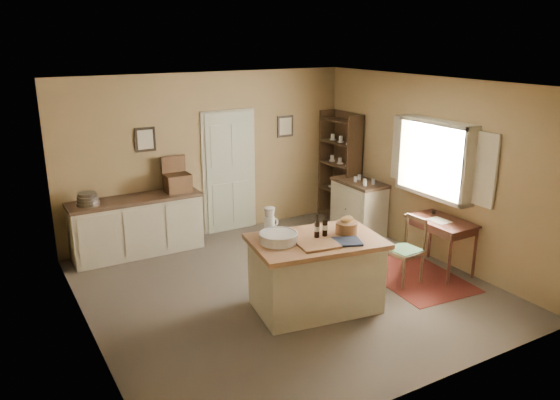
% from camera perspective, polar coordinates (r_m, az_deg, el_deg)
% --- Properties ---
extents(ground, '(5.00, 5.00, 0.00)m').
position_cam_1_polar(ground, '(7.42, 0.62, -9.22)').
color(ground, '#63574B').
rests_on(ground, ground).
extents(wall_back, '(5.00, 0.10, 2.70)m').
position_cam_1_polar(wall_back, '(9.10, -7.43, 4.63)').
color(wall_back, olive).
rests_on(wall_back, ground).
extents(wall_front, '(5.00, 0.10, 2.70)m').
position_cam_1_polar(wall_front, '(5.06, 15.32, -6.00)').
color(wall_front, olive).
rests_on(wall_front, ground).
extents(wall_left, '(0.10, 5.00, 2.70)m').
position_cam_1_polar(wall_left, '(6.10, -20.00, -2.47)').
color(wall_left, olive).
rests_on(wall_left, ground).
extents(wall_right, '(0.10, 5.00, 2.70)m').
position_cam_1_polar(wall_right, '(8.44, 15.43, 3.18)').
color(wall_right, olive).
rests_on(wall_right, ground).
extents(ceiling, '(5.00, 5.00, 0.00)m').
position_cam_1_polar(ceiling, '(6.68, 0.69, 12.05)').
color(ceiling, silver).
rests_on(ceiling, wall_back).
extents(door, '(0.97, 0.06, 2.11)m').
position_cam_1_polar(door, '(9.28, -5.30, 3.07)').
color(door, '#B2B79E').
rests_on(door, ground).
extents(framed_prints, '(2.82, 0.02, 0.38)m').
position_cam_1_polar(framed_prints, '(9.09, -6.30, 7.03)').
color(framed_prints, black).
rests_on(framed_prints, ground).
extents(window, '(0.25, 1.99, 1.12)m').
position_cam_1_polar(window, '(8.21, 16.14, 4.18)').
color(window, '#B7AE95').
rests_on(window, ground).
extents(work_island, '(1.70, 1.25, 1.20)m').
position_cam_1_polar(work_island, '(6.76, 3.67, -7.47)').
color(work_island, '#B7AE95').
rests_on(work_island, ground).
extents(sideboard, '(1.99, 0.57, 1.18)m').
position_cam_1_polar(sideboard, '(8.65, -14.65, -2.44)').
color(sideboard, '#B7AE95').
rests_on(sideboard, ground).
extents(rug, '(1.23, 1.68, 0.01)m').
position_cam_1_polar(rug, '(7.97, 13.82, -7.76)').
color(rug, '#571B12').
rests_on(rug, ground).
extents(writing_desk, '(0.57, 0.93, 0.82)m').
position_cam_1_polar(writing_desk, '(8.03, 16.49, -2.67)').
color(writing_desk, '#351811').
rests_on(writing_desk, ground).
extents(desk_chair, '(0.44, 0.44, 0.89)m').
position_cam_1_polar(desk_chair, '(7.62, 12.88, -5.27)').
color(desk_chair, '#332215').
rests_on(desk_chair, ground).
extents(right_cabinet, '(0.54, 0.97, 0.99)m').
position_cam_1_polar(right_cabinet, '(9.39, 8.22, -0.65)').
color(right_cabinet, '#B7AE95').
rests_on(right_cabinet, ground).
extents(shelving_unit, '(0.33, 0.88, 1.96)m').
position_cam_1_polar(shelving_unit, '(9.90, 6.46, 3.45)').
color(shelving_unit, '#332215').
rests_on(shelving_unit, ground).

